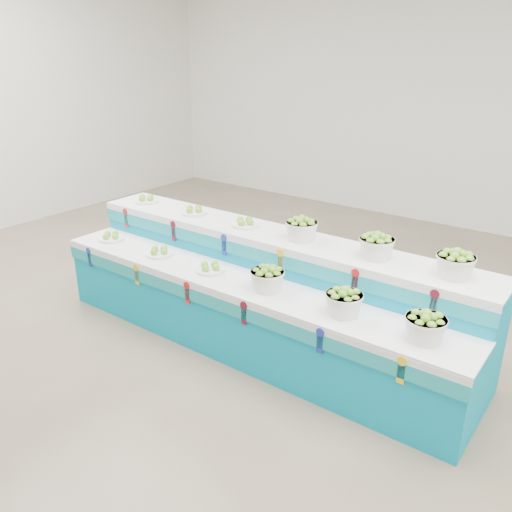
# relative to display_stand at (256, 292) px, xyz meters

# --- Properties ---
(ground) EXTENTS (10.00, 10.00, 0.00)m
(ground) POSITION_rel_display_stand_xyz_m (-0.19, -0.34, -0.51)
(ground) COLOR brown
(ground) RESTS_ON ground
(back_wall) EXTENTS (10.00, 0.00, 10.00)m
(back_wall) POSITION_rel_display_stand_xyz_m (-0.19, 4.66, 1.49)
(back_wall) COLOR silver
(back_wall) RESTS_ON ground
(display_stand) EXTENTS (4.21, 1.09, 1.02)m
(display_stand) POSITION_rel_display_stand_xyz_m (0.00, 0.00, 0.00)
(display_stand) COLOR #0493BC
(display_stand) RESTS_ON ground
(plate_lower_left) EXTENTS (0.27, 0.27, 0.09)m
(plate_lower_left) POSITION_rel_display_stand_xyz_m (-1.74, -0.26, 0.26)
(plate_lower_left) COLOR white
(plate_lower_left) RESTS_ON display_stand
(plate_lower_mid) EXTENTS (0.27, 0.27, 0.09)m
(plate_lower_mid) POSITION_rel_display_stand_xyz_m (-1.00, -0.26, 0.26)
(plate_lower_mid) COLOR white
(plate_lower_mid) RESTS_ON display_stand
(plate_lower_right) EXTENTS (0.27, 0.27, 0.09)m
(plate_lower_right) POSITION_rel_display_stand_xyz_m (-0.33, -0.26, 0.26)
(plate_lower_right) COLOR white
(plate_lower_right) RESTS_ON display_stand
(basket_lower_left) EXTENTS (0.29, 0.29, 0.21)m
(basket_lower_left) POSITION_rel_display_stand_xyz_m (0.32, -0.26, 0.32)
(basket_lower_left) COLOR silver
(basket_lower_left) RESTS_ON display_stand
(basket_lower_mid) EXTENTS (0.29, 0.29, 0.21)m
(basket_lower_mid) POSITION_rel_display_stand_xyz_m (1.04, -0.26, 0.32)
(basket_lower_mid) COLOR silver
(basket_lower_mid) RESTS_ON display_stand
(basket_lower_right) EXTENTS (0.29, 0.29, 0.21)m
(basket_lower_right) POSITION_rel_display_stand_xyz_m (1.68, -0.26, 0.32)
(basket_lower_right) COLOR silver
(basket_lower_right) RESTS_ON display_stand
(plate_upper_left) EXTENTS (0.27, 0.27, 0.09)m
(plate_upper_left) POSITION_rel_display_stand_xyz_m (-1.74, 0.26, 0.56)
(plate_upper_left) COLOR white
(plate_upper_left) RESTS_ON display_stand
(plate_upper_mid) EXTENTS (0.27, 0.27, 0.09)m
(plate_upper_mid) POSITION_rel_display_stand_xyz_m (-1.00, 0.26, 0.56)
(plate_upper_mid) COLOR white
(plate_upper_mid) RESTS_ON display_stand
(plate_upper_right) EXTENTS (0.27, 0.27, 0.09)m
(plate_upper_right) POSITION_rel_display_stand_xyz_m (-0.33, 0.26, 0.56)
(plate_upper_right) COLOR white
(plate_upper_right) RESTS_ON display_stand
(basket_upper_left) EXTENTS (0.29, 0.29, 0.21)m
(basket_upper_left) POSITION_rel_display_stand_xyz_m (0.32, 0.26, 0.62)
(basket_upper_left) COLOR silver
(basket_upper_left) RESTS_ON display_stand
(basket_upper_mid) EXTENTS (0.29, 0.29, 0.21)m
(basket_upper_mid) POSITION_rel_display_stand_xyz_m (1.04, 0.26, 0.62)
(basket_upper_mid) COLOR silver
(basket_upper_mid) RESTS_ON display_stand
(basket_upper_right) EXTENTS (0.29, 0.29, 0.21)m
(basket_upper_right) POSITION_rel_display_stand_xyz_m (1.68, 0.26, 0.62)
(basket_upper_right) COLOR silver
(basket_upper_right) RESTS_ON display_stand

